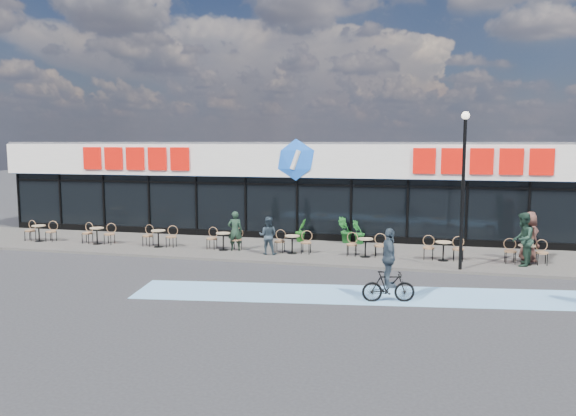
{
  "coord_description": "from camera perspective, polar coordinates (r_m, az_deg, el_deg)",
  "views": [
    {
      "loc": [
        5.64,
        -18.15,
        4.63
      ],
      "look_at": [
        0.41,
        3.5,
        1.98
      ],
      "focal_mm": 35.0,
      "sensor_mm": 36.0,
      "label": 1
    }
  ],
  "objects": [
    {
      "name": "ground",
      "position": [
        19.56,
        -3.59,
        -6.91
      ],
      "size": [
        120.0,
        120.0,
        0.0
      ],
      "primitive_type": "plane",
      "color": "#28282B",
      "rests_on": "ground"
    },
    {
      "name": "sidewalk",
      "position": [
        23.79,
        -0.39,
        -4.31
      ],
      "size": [
        44.0,
        5.0,
        0.1
      ],
      "primitive_type": "cube",
      "color": "#4F4C46",
      "rests_on": "ground"
    },
    {
      "name": "bike_lane",
      "position": [
        17.36,
        7.77,
        -8.72
      ],
      "size": [
        14.17,
        4.13,
        0.01
      ],
      "primitive_type": "cube",
      "rotation": [
        0.0,
        0.0,
        0.14
      ],
      "color": "#73ACD9",
      "rests_on": "ground"
    },
    {
      "name": "building",
      "position": [
        28.73,
        2.22,
        2.21
      ],
      "size": [
        30.6,
        6.57,
        4.75
      ],
      "color": "black",
      "rests_on": "ground"
    },
    {
      "name": "lamp_post",
      "position": [
        20.54,
        17.39,
        2.97
      ],
      "size": [
        0.28,
        0.28,
        5.55
      ],
      "color": "black",
      "rests_on": "sidewalk"
    },
    {
      "name": "bistro_set_0",
      "position": [
        28.01,
        -23.86,
        -2.16
      ],
      "size": [
        1.54,
        0.62,
        0.9
      ],
      "color": "tan",
      "rests_on": "sidewalk"
    },
    {
      "name": "bistro_set_1",
      "position": [
        26.32,
        -18.73,
        -2.48
      ],
      "size": [
        1.54,
        0.62,
        0.9
      ],
      "color": "tan",
      "rests_on": "sidewalk"
    },
    {
      "name": "bistro_set_2",
      "position": [
        24.88,
        -12.94,
        -2.81
      ],
      "size": [
        1.54,
        0.62,
        0.9
      ],
      "color": "tan",
      "rests_on": "sidewalk"
    },
    {
      "name": "bistro_set_3",
      "position": [
        23.71,
        -6.51,
        -3.15
      ],
      "size": [
        1.54,
        0.62,
        0.9
      ],
      "color": "tan",
      "rests_on": "sidewalk"
    },
    {
      "name": "bistro_set_4",
      "position": [
        22.88,
        0.48,
        -3.47
      ],
      "size": [
        1.54,
        0.62,
        0.9
      ],
      "color": "tan",
      "rests_on": "sidewalk"
    },
    {
      "name": "bistro_set_5",
      "position": [
        22.4,
        7.9,
        -3.75
      ],
      "size": [
        1.54,
        0.62,
        0.9
      ],
      "color": "tan",
      "rests_on": "sidewalk"
    },
    {
      "name": "bistro_set_6",
      "position": [
        22.32,
        15.5,
        -3.98
      ],
      "size": [
        1.54,
        0.62,
        0.9
      ],
      "color": "tan",
      "rests_on": "sidewalk"
    },
    {
      "name": "bistro_set_7",
      "position": [
        22.62,
        23.03,
        -4.13
      ],
      "size": [
        1.54,
        0.62,
        0.9
      ],
      "color": "tan",
      "rests_on": "sidewalk"
    },
    {
      "name": "potted_plant_left",
      "position": [
        25.5,
        1.32,
        -2.27
      ],
      "size": [
        0.59,
        0.67,
        1.03
      ],
      "primitive_type": "imported",
      "rotation": [
        0.0,
        0.0,
        1.3
      ],
      "color": "#1D5C1A",
      "rests_on": "sidewalk"
    },
    {
      "name": "potted_plant_mid",
      "position": [
        25.1,
        7.15,
        -2.45
      ],
      "size": [
        0.74,
        0.71,
        1.05
      ],
      "primitive_type": "imported",
      "rotation": [
        0.0,
        0.0,
        3.74
      ],
      "color": "#1A5E21",
      "rests_on": "sidewalk"
    },
    {
      "name": "potted_plant_right",
      "position": [
        25.26,
        5.81,
        -2.24
      ],
      "size": [
        0.78,
        0.71,
        1.17
      ],
      "primitive_type": "imported",
      "rotation": [
        0.0,
        0.0,
        3.5
      ],
      "color": "#17531D",
      "rests_on": "sidewalk"
    },
    {
      "name": "patron_left",
      "position": [
        23.49,
        -5.4,
        -2.32
      ],
      "size": [
        0.69,
        0.56,
        1.65
      ],
      "primitive_type": "imported",
      "rotation": [
        0.0,
        0.0,
        3.45
      ],
      "color": "#1B3022",
      "rests_on": "sidewalk"
    },
    {
      "name": "patron_right",
      "position": [
        22.56,
        -2.05,
        -2.81
      ],
      "size": [
        0.76,
        0.6,
        1.54
      ],
      "primitive_type": "imported",
      "rotation": [
        0.0,
        0.0,
        3.17
      ],
      "color": "#28343E",
      "rests_on": "sidewalk"
    },
    {
      "name": "pedestrian_a",
      "position": [
        22.19,
        22.74,
        -2.94
      ],
      "size": [
        1.01,
        1.14,
        1.97
      ],
      "primitive_type": "imported",
      "rotation": [
        0.0,
        0.0,
        -1.89
      ],
      "color": "#1D3427",
      "rests_on": "sidewalk"
    },
    {
      "name": "pedestrian_b",
      "position": [
        23.14,
        23.28,
        -2.68
      ],
      "size": [
        0.93,
        1.09,
        1.9
      ],
      "primitive_type": "imported",
      "rotation": [
        0.0,
        0.0,
        1.99
      ],
      "color": "#513129",
      "rests_on": "sidewalk"
    },
    {
      "name": "cyclist_a",
      "position": [
        16.5,
        10.2,
        -6.32
      ],
      "size": [
        1.59,
        1.07,
        2.16
      ],
      "color": "black",
      "rests_on": "ground"
    }
  ]
}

